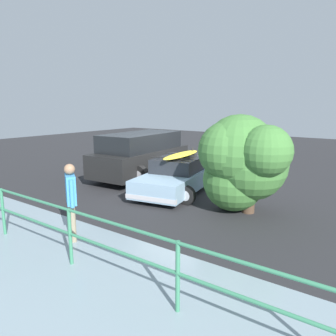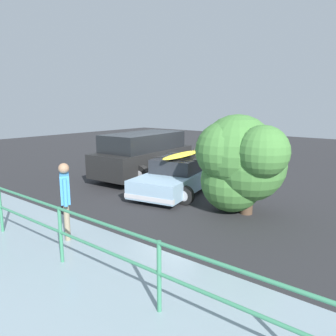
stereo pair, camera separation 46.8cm
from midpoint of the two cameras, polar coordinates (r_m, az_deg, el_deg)
name	(u,v)px [view 1 (the left image)]	position (r m, az deg, el deg)	size (l,w,h in m)	color
ground_plane	(172,186)	(12.59, -0.35, -3.13)	(44.00, 44.00, 0.02)	#28282B
sedan_car	(178,175)	(11.68, 0.69, -1.26)	(2.80, 4.53, 1.50)	#8CADC6
suv_car	(141,155)	(13.82, -5.68, 2.32)	(3.01, 4.97, 1.90)	black
person_bystander	(71,195)	(7.78, -18.20, -4.50)	(0.60, 0.45, 1.79)	gray
railing_fence	(70,226)	(6.73, -18.72, -9.64)	(10.19, 0.10, 1.14)	#387F5B
bush_near_left	(243,161)	(9.32, 11.61, 1.15)	(2.60, 2.29, 2.82)	#4C3828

